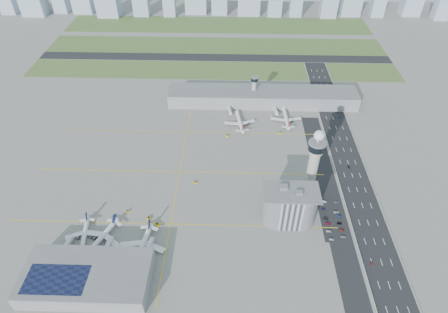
{
  "coord_description": "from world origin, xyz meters",
  "views": [
    {
      "loc": [
        7.51,
        -216.63,
        229.81
      ],
      "look_at": [
        0.0,
        35.0,
        15.0
      ],
      "focal_mm": 30.0,
      "sensor_mm": 36.0,
      "label": 1
    }
  ],
  "objects_px": {
    "jet_bridge_far_0": "(228,108)",
    "car_lot_9": "(339,216)",
    "car_lot_4": "(323,209)",
    "jet_bridge_near_2": "(146,255)",
    "airplane_far_b": "(286,116)",
    "tug_3": "(195,182)",
    "car_lot_3": "(326,219)",
    "airplane_far_a": "(240,120)",
    "airplane_near_b": "(100,236)",
    "car_lot_7": "(342,230)",
    "tug_0": "(128,211)",
    "tug_2": "(149,218)",
    "car_hw_4": "(318,89)",
    "car_lot_11": "(336,202)",
    "car_hw_2": "(340,118)",
    "car_lot_1": "(329,231)",
    "tug_1": "(157,224)",
    "car_lot_2": "(328,223)",
    "car_hw_0": "(372,264)",
    "airplane_near_a": "(84,233)",
    "car_lot_10": "(336,212)",
    "tug_4": "(227,135)",
    "tug_5": "(280,133)",
    "car_hw_1": "(349,167)",
    "jet_bridge_near_1": "(104,254)",
    "car_lot_8": "(339,223)",
    "car_lot_6": "(343,237)",
    "jet_bridge_near_0": "(63,253)",
    "admin_building": "(290,206)",
    "secondary_tower": "(254,87)",
    "car_lot_5": "(324,202)",
    "airplane_near_c": "(142,245)"
  },
  "relations": [
    {
      "from": "tug_0",
      "to": "car_hw_0",
      "type": "xyz_separation_m",
      "value": [
        183.61,
        -43.31,
        -0.26
      ]
    },
    {
      "from": "car_lot_1",
      "to": "car_lot_4",
      "type": "bearing_deg",
      "value": -3.76
    },
    {
      "from": "tug_1",
      "to": "car_hw_2",
      "type": "height_order",
      "value": "tug_1"
    },
    {
      "from": "airplane_near_c",
      "to": "car_lot_1",
      "type": "xyz_separation_m",
      "value": [
        139.43,
        20.2,
        -5.06
      ]
    },
    {
      "from": "airplane_near_c",
      "to": "tug_4",
      "type": "bearing_deg",
      "value": 164.9
    },
    {
      "from": "airplane_near_c",
      "to": "tug_3",
      "type": "xyz_separation_m",
      "value": [
        32.31,
        70.16,
        -4.86
      ]
    },
    {
      "from": "car_lot_7",
      "to": "tug_0",
      "type": "bearing_deg",
      "value": 83.0
    },
    {
      "from": "airplane_far_b",
      "to": "car_lot_2",
      "type": "height_order",
      "value": "airplane_far_b"
    },
    {
      "from": "admin_building",
      "to": "car_lot_7",
      "type": "height_order",
      "value": "admin_building"
    },
    {
      "from": "car_lot_11",
      "to": "car_hw_2",
      "type": "xyz_separation_m",
      "value": [
        28.5,
        123.4,
        0.05
      ]
    },
    {
      "from": "airplane_far_b",
      "to": "jet_bridge_near_0",
      "type": "relative_size",
      "value": 2.8
    },
    {
      "from": "tug_3",
      "to": "car_lot_10",
      "type": "bearing_deg",
      "value": 56.99
    },
    {
      "from": "secondary_tower",
      "to": "car_lot_3",
      "type": "relative_size",
      "value": 7.98
    },
    {
      "from": "airplane_near_a",
      "to": "car_lot_4",
      "type": "height_order",
      "value": "airplane_near_a"
    },
    {
      "from": "airplane_far_b",
      "to": "car_lot_1",
      "type": "distance_m",
      "value": 149.54
    },
    {
      "from": "car_lot_3",
      "to": "car_lot_11",
      "type": "distance_m",
      "value": 21.19
    },
    {
      "from": "airplane_far_b",
      "to": "tug_3",
      "type": "relative_size",
      "value": 13.63
    },
    {
      "from": "car_lot_2",
      "to": "car_lot_4",
      "type": "relative_size",
      "value": 1.23
    },
    {
      "from": "airplane_near_a",
      "to": "tug_2",
      "type": "xyz_separation_m",
      "value": [
        44.67,
        19.29,
        -3.77
      ]
    },
    {
      "from": "tug_1",
      "to": "car_hw_4",
      "type": "relative_size",
      "value": 0.95
    },
    {
      "from": "tug_2",
      "to": "car_hw_4",
      "type": "xyz_separation_m",
      "value": [
        166.56,
        204.19,
        -0.36
      ]
    },
    {
      "from": "tug_5",
      "to": "car_lot_4",
      "type": "distance_m",
      "value": 105.08
    },
    {
      "from": "airplane_near_b",
      "to": "tug_3",
      "type": "height_order",
      "value": "airplane_near_b"
    },
    {
      "from": "tug_4",
      "to": "tug_5",
      "type": "height_order",
      "value": "tug_4"
    },
    {
      "from": "car_hw_0",
      "to": "car_lot_11",
      "type": "bearing_deg",
      "value": 111.63
    },
    {
      "from": "admin_building",
      "to": "tug_0",
      "type": "xyz_separation_m",
      "value": [
        -128.06,
        3.4,
        -14.48
      ]
    },
    {
      "from": "airplane_near_b",
      "to": "car_lot_2",
      "type": "relative_size",
      "value": 9.59
    },
    {
      "from": "jet_bridge_far_0",
      "to": "car_lot_9",
      "type": "distance_m",
      "value": 175.89
    },
    {
      "from": "car_lot_8",
      "to": "car_lot_10",
      "type": "xyz_separation_m",
      "value": [
        -0.19,
        11.44,
        0.0
      ]
    },
    {
      "from": "tug_3",
      "to": "car_lot_1",
      "type": "distance_m",
      "value": 118.2
    },
    {
      "from": "jet_bridge_near_2",
      "to": "car_lot_5",
      "type": "height_order",
      "value": "jet_bridge_near_2"
    },
    {
      "from": "airplane_far_a",
      "to": "airplane_near_b",
      "type": "bearing_deg",
      "value": 136.56
    },
    {
      "from": "airplane_near_a",
      "to": "jet_bridge_near_0",
      "type": "xyz_separation_m",
      "value": [
        -10.46,
        -16.27,
        -1.93
      ]
    },
    {
      "from": "airplane_near_a",
      "to": "jet_bridge_near_2",
      "type": "relative_size",
      "value": 2.44
    },
    {
      "from": "jet_bridge_near_1",
      "to": "airplane_far_b",
      "type": "bearing_deg",
      "value": -29.92
    },
    {
      "from": "airplane_far_a",
      "to": "jet_bridge_near_1",
      "type": "bearing_deg",
      "value": 140.33
    },
    {
      "from": "tug_3",
      "to": "car_hw_4",
      "type": "relative_size",
      "value": 0.75
    },
    {
      "from": "car_lot_10",
      "to": "car_hw_0",
      "type": "height_order",
      "value": "car_lot_10"
    },
    {
      "from": "airplane_near_c",
      "to": "car_hw_4",
      "type": "bearing_deg",
      "value": 152.43
    },
    {
      "from": "tug_3",
      "to": "jet_bridge_near_2",
      "type": "bearing_deg",
      "value": -38.56
    },
    {
      "from": "airplane_near_b",
      "to": "car_hw_1",
      "type": "relative_size",
      "value": 11.7
    },
    {
      "from": "car_lot_9",
      "to": "tug_2",
      "type": "bearing_deg",
      "value": 96.82
    },
    {
      "from": "tug_5",
      "to": "car_lot_6",
      "type": "bearing_deg",
      "value": -176.27
    },
    {
      "from": "car_lot_4",
      "to": "jet_bridge_near_2",
      "type": "bearing_deg",
      "value": 108.13
    },
    {
      "from": "airplane_far_b",
      "to": "car_lot_7",
      "type": "height_order",
      "value": "airplane_far_b"
    },
    {
      "from": "airplane_far_b",
      "to": "car_lot_3",
      "type": "xyz_separation_m",
      "value": [
        18.68,
        -135.74,
        -4.9
      ]
    },
    {
      "from": "jet_bridge_near_0",
      "to": "tug_4",
      "type": "height_order",
      "value": "jet_bridge_near_0"
    },
    {
      "from": "car_lot_6",
      "to": "car_hw_0",
      "type": "bearing_deg",
      "value": -143.63
    },
    {
      "from": "tug_5",
      "to": "car_lot_2",
      "type": "xyz_separation_m",
      "value": [
        27.89,
        -116.78,
        -0.28
      ]
    },
    {
      "from": "airplane_near_a",
      "to": "tug_0",
      "type": "xyz_separation_m",
      "value": [
        26.47,
        26.14,
        -3.96
      ]
    }
  ]
}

